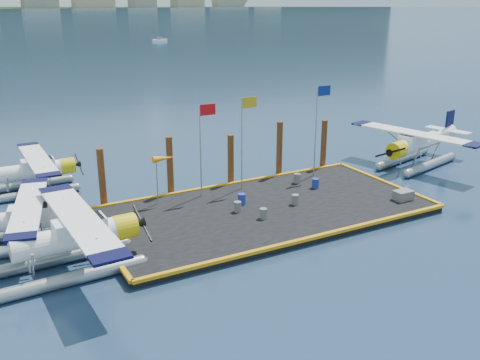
% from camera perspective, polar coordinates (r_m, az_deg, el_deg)
% --- Properties ---
extents(ground, '(4000.00, 4000.00, 0.00)m').
position_cam_1_polar(ground, '(33.20, 2.57, -3.62)').
color(ground, '#182C4A').
rests_on(ground, ground).
extents(dock, '(20.00, 10.00, 0.40)m').
position_cam_1_polar(dock, '(33.12, 2.58, -3.30)').
color(dock, black).
rests_on(dock, ground).
extents(dock_bumpers, '(20.25, 10.25, 0.18)m').
position_cam_1_polar(dock_bumpers, '(33.02, 2.58, -2.84)').
color(dock_bumpers, orange).
rests_on(dock_bumpers, dock).
extents(far_backdrop, '(3050.00, 2050.00, 810.00)m').
position_cam_1_polar(far_backdrop, '(1782.26, -21.18, 17.40)').
color(far_backdrop, black).
rests_on(far_backdrop, ground).
extents(seaplane_a, '(9.50, 10.47, 3.72)m').
position_cam_1_polar(seaplane_a, '(26.92, -17.48, -6.28)').
color(seaplane_a, gray).
rests_on(seaplane_a, ground).
extents(seaplane_b, '(8.34, 9.06, 3.21)m').
position_cam_1_polar(seaplane_b, '(30.52, -22.10, -4.28)').
color(seaplane_b, gray).
rests_on(seaplane_b, ground).
extents(seaplane_c, '(8.24, 9.07, 3.24)m').
position_cam_1_polar(seaplane_c, '(38.95, -21.19, 0.71)').
color(seaplane_c, gray).
rests_on(seaplane_c, ground).
extents(seaplane_d, '(9.85, 10.64, 3.78)m').
position_cam_1_polar(seaplane_d, '(44.27, 18.18, 3.43)').
color(seaplane_d, gray).
rests_on(seaplane_d, ground).
extents(drum_0, '(0.45, 0.45, 0.63)m').
position_cam_1_polar(drum_0, '(32.34, -0.26, -2.86)').
color(drum_0, slate).
rests_on(drum_0, dock).
extents(drum_1, '(0.45, 0.45, 0.63)m').
position_cam_1_polar(drum_1, '(33.65, 5.90, -2.08)').
color(drum_1, slate).
rests_on(drum_1, dock).
extents(drum_2, '(0.47, 0.47, 0.66)m').
position_cam_1_polar(drum_2, '(36.74, 8.05, -0.34)').
color(drum_2, '#1B2C98').
rests_on(drum_2, dock).
extents(drum_3, '(0.44, 0.44, 0.62)m').
position_cam_1_polar(drum_3, '(31.38, 2.50, -3.58)').
color(drum_3, slate).
rests_on(drum_3, dock).
extents(drum_4, '(0.47, 0.47, 0.67)m').
position_cam_1_polar(drum_4, '(37.57, 6.12, 0.18)').
color(drum_4, slate).
rests_on(drum_4, dock).
extents(drum_5, '(0.49, 0.49, 0.69)m').
position_cam_1_polar(drum_5, '(33.47, 0.18, -2.04)').
color(drum_5, '#1B2C98').
rests_on(drum_5, dock).
extents(crate, '(1.21, 0.81, 0.61)m').
position_cam_1_polar(crate, '(35.82, 17.01, -1.55)').
color(crate, slate).
rests_on(crate, dock).
extents(flagpole_red, '(1.14, 0.08, 6.00)m').
position_cam_1_polar(flagpole_red, '(34.02, -3.96, 4.70)').
color(flagpole_red, gray).
rests_on(flagpole_red, dock).
extents(flagpole_yellow, '(1.14, 0.08, 6.20)m').
position_cam_1_polar(flagpole_yellow, '(35.30, 0.48, 5.45)').
color(flagpole_yellow, gray).
rests_on(flagpole_yellow, dock).
extents(flagpole_blue, '(1.14, 0.08, 6.50)m').
position_cam_1_polar(flagpole_blue, '(38.45, 8.38, 6.62)').
color(flagpole_blue, gray).
rests_on(flagpole_blue, dock).
extents(windsock, '(1.40, 0.44, 3.12)m').
position_cam_1_polar(windsock, '(33.33, -8.19, 2.18)').
color(windsock, gray).
rests_on(windsock, dock).
extents(piling_0, '(0.44, 0.44, 4.00)m').
position_cam_1_polar(piling_0, '(34.21, -14.49, 0.04)').
color(piling_0, '#412612').
rests_on(piling_0, ground).
extents(piling_1, '(0.44, 0.44, 4.20)m').
position_cam_1_polar(piling_1, '(35.43, -7.46, 1.30)').
color(piling_1, '#412612').
rests_on(piling_1, ground).
extents(piling_2, '(0.44, 0.44, 3.80)m').
position_cam_1_polar(piling_2, '(37.24, -0.99, 2.00)').
color(piling_2, '#412612').
rests_on(piling_2, ground).
extents(piling_3, '(0.44, 0.44, 4.30)m').
position_cam_1_polar(piling_3, '(39.10, 4.22, 3.15)').
color(piling_3, '#412612').
rests_on(piling_3, ground).
extents(piling_4, '(0.44, 0.44, 4.00)m').
position_cam_1_polar(piling_4, '(41.37, 8.91, 3.62)').
color(piling_4, '#412612').
rests_on(piling_4, ground).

